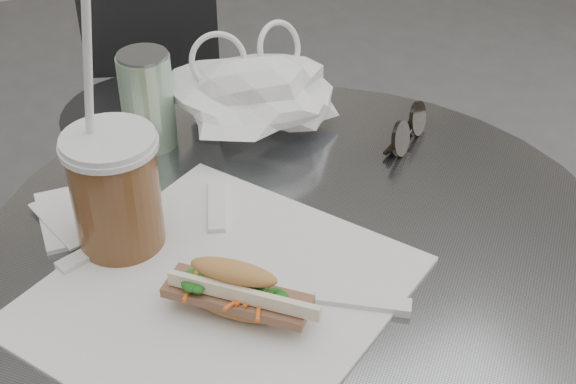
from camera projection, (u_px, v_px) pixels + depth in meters
name	position (u px, v px, depth m)	size (l,w,h in m)	color
chair_far	(158.00, 156.00, 1.83)	(0.40, 0.43, 0.73)	#2A2A2C
sandwich_paper	(219.00, 293.00, 0.86)	(0.37, 0.35, 0.00)	white
banh_mi	(236.00, 291.00, 0.82)	(0.18, 0.19, 0.06)	#C87F4B
iced_coffee	(115.00, 190.00, 0.89)	(0.11, 0.11, 0.31)	brown
sunglasses	(407.00, 131.00, 1.10)	(0.10, 0.08, 0.05)	black
plastic_bag	(256.00, 98.00, 1.10)	(0.22, 0.17, 0.11)	white
napkin_stack	(91.00, 211.00, 0.98)	(0.14, 0.14, 0.01)	white
drink_can	(147.00, 100.00, 1.07)	(0.07, 0.07, 0.14)	#61A76A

